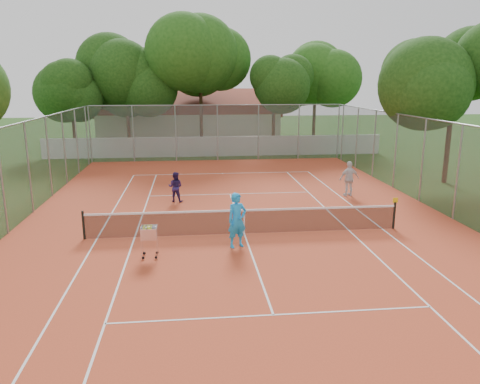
{
  "coord_description": "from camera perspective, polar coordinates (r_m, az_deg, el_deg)",
  "views": [
    {
      "loc": [
        -1.95,
        -16.89,
        5.74
      ],
      "look_at": [
        0.0,
        1.5,
        1.3
      ],
      "focal_mm": 35.0,
      "sensor_mm": 36.0,
      "label": 1
    }
  ],
  "objects": [
    {
      "name": "perimeter_fence",
      "position": [
        17.4,
        0.52,
        1.09
      ],
      "size": [
        18.0,
        34.0,
        4.0
      ],
      "primitive_type": "cube",
      "color": "slate",
      "rests_on": "ground"
    },
    {
      "name": "player_far_right",
      "position": [
        24.14,
        13.17,
        1.6
      ],
      "size": [
        1.1,
        0.6,
        1.78
      ],
      "primitive_type": "imported",
      "rotation": [
        0.0,
        0.0,
        3.31
      ],
      "color": "silver",
      "rests_on": "court_pad"
    },
    {
      "name": "player_far_left",
      "position": [
        22.62,
        -7.87,
        0.62
      ],
      "size": [
        0.83,
        0.72,
        1.45
      ],
      "primitive_type": "imported",
      "rotation": [
        0.0,
        0.0,
        2.86
      ],
      "color": "#281B53",
      "rests_on": "court_pad"
    },
    {
      "name": "ground",
      "position": [
        17.94,
        0.51,
        -5.16
      ],
      "size": [
        120.0,
        120.0,
        0.0
      ],
      "primitive_type": "plane",
      "color": "#1A3A0F",
      "rests_on": "ground"
    },
    {
      "name": "ball_hopper",
      "position": [
        15.74,
        -10.98,
        -5.85
      ],
      "size": [
        0.61,
        0.61,
        1.14
      ],
      "primitive_type": "cube",
      "rotation": [
        0.0,
        0.0,
        -0.13
      ],
      "color": "silver",
      "rests_on": "court_pad"
    },
    {
      "name": "player_near",
      "position": [
        16.28,
        -0.36,
        -3.46
      ],
      "size": [
        0.83,
        0.7,
        1.94
      ],
      "primitive_type": "imported",
      "rotation": [
        0.0,
        0.0,
        0.4
      ],
      "color": "#1C9DEF",
      "rests_on": "court_pad"
    },
    {
      "name": "court_pad",
      "position": [
        17.94,
        0.51,
        -5.13
      ],
      "size": [
        18.0,
        34.0,
        0.02
      ],
      "primitive_type": "cube",
      "color": "#BF4525",
      "rests_on": "ground"
    },
    {
      "name": "boundary_wall",
      "position": [
        36.28,
        -2.93,
        5.58
      ],
      "size": [
        26.0,
        0.3,
        1.5
      ],
      "primitive_type": "cube",
      "color": "silver",
      "rests_on": "ground"
    },
    {
      "name": "tennis_net",
      "position": [
        17.78,
        0.51,
        -3.6
      ],
      "size": [
        11.88,
        0.1,
        0.98
      ],
      "primitive_type": "cube",
      "color": "black",
      "rests_on": "court_pad"
    },
    {
      "name": "court_lines",
      "position": [
        17.93,
        0.51,
        -5.09
      ],
      "size": [
        10.98,
        23.78,
        0.01
      ],
      "primitive_type": "cube",
      "color": "white",
      "rests_on": "court_pad"
    },
    {
      "name": "tropical_trees",
      "position": [
        38.94,
        -3.26,
        12.39
      ],
      "size": [
        29.0,
        19.0,
        10.0
      ],
      "primitive_type": "cube",
      "color": "#14350D",
      "rests_on": "ground"
    },
    {
      "name": "clubhouse",
      "position": [
        46.02,
        -6.18,
        9.01
      ],
      "size": [
        16.4,
        9.0,
        4.4
      ],
      "primitive_type": "cube",
      "color": "beige",
      "rests_on": "ground"
    }
  ]
}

